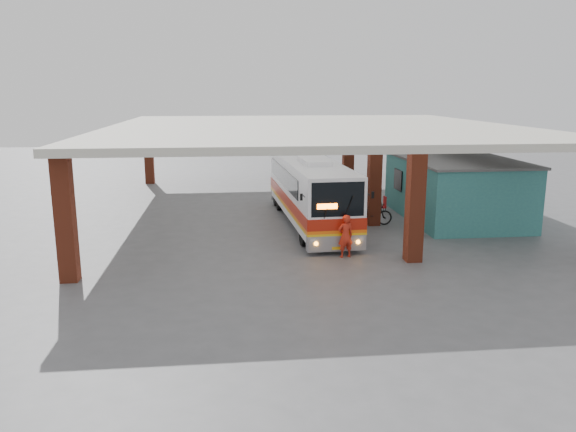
# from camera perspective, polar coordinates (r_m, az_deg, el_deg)

# --- Properties ---
(ground) EXTENTS (90.00, 90.00, 0.00)m
(ground) POSITION_cam_1_polar(r_m,az_deg,el_deg) (24.33, 3.54, -2.70)
(ground) COLOR #515154
(ground) RESTS_ON ground
(brick_columns) EXTENTS (20.10, 21.60, 4.35)m
(brick_columns) POSITION_cam_1_polar(r_m,az_deg,el_deg) (28.96, 4.73, 4.15)
(brick_columns) COLOR maroon
(brick_columns) RESTS_ON ground
(canopy_roof) EXTENTS (21.00, 23.00, 0.30)m
(canopy_roof) POSITION_cam_1_polar(r_m,az_deg,el_deg) (30.03, 2.51, 8.94)
(canopy_roof) COLOR beige
(canopy_roof) RESTS_ON brick_columns
(shop_building) EXTENTS (5.20, 8.20, 3.11)m
(shop_building) POSITION_cam_1_polar(r_m,az_deg,el_deg) (29.86, 16.60, 2.73)
(shop_building) COLOR #2D6C71
(shop_building) RESTS_ON ground
(coach_bus) EXTENTS (2.95, 11.54, 3.33)m
(coach_bus) POSITION_cam_1_polar(r_m,az_deg,el_deg) (27.40, 2.23, 2.60)
(coach_bus) COLOR white
(coach_bus) RESTS_ON ground
(motorcycle) EXTENTS (2.15, 0.77, 1.13)m
(motorcycle) POSITION_cam_1_polar(r_m,az_deg,el_deg) (27.56, 8.36, 0.21)
(motorcycle) COLOR black
(motorcycle) RESTS_ON ground
(pedestrian) EXTENTS (0.70, 0.54, 1.72)m
(pedestrian) POSITION_cam_1_polar(r_m,az_deg,el_deg) (22.07, 5.86, -2.04)
(pedestrian) COLOR #B62716
(pedestrian) RESTS_ON ground
(red_chair) EXTENTS (0.46, 0.46, 0.83)m
(red_chair) POSITION_cam_1_polar(r_m,az_deg,el_deg) (30.89, 9.64, 1.17)
(red_chair) COLOR #B01214
(red_chair) RESTS_ON ground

